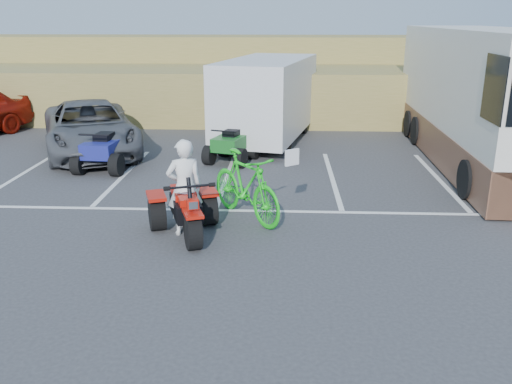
{
  "coord_description": "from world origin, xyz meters",
  "views": [
    {
      "loc": [
        1.39,
        -8.41,
        3.93
      ],
      "look_at": [
        0.96,
        0.62,
        1.0
      ],
      "focal_mm": 38.0,
      "sensor_mm": 36.0,
      "label": 1
    }
  ],
  "objects_px": {
    "rv_motorhome": "(480,106)",
    "quad_atv_blue": "(107,170)",
    "red_trike_atv": "(188,236)",
    "rider": "(185,187)",
    "quad_atv_green": "(232,162)",
    "grey_pickup": "(90,128)",
    "cargo_trailer": "(267,97)",
    "green_dirt_bike": "(246,186)"
  },
  "relations": [
    {
      "from": "rv_motorhome",
      "to": "quad_atv_blue",
      "type": "xyz_separation_m",
      "value": [
        -10.23,
        -1.43,
        -1.56
      ]
    },
    {
      "from": "red_trike_atv",
      "to": "rv_motorhome",
      "type": "relative_size",
      "value": 0.18
    },
    {
      "from": "rider",
      "to": "quad_atv_green",
      "type": "relative_size",
      "value": 1.17
    },
    {
      "from": "grey_pickup",
      "to": "cargo_trailer",
      "type": "xyz_separation_m",
      "value": [
        5.28,
        1.96,
        0.67
      ]
    },
    {
      "from": "quad_atv_blue",
      "to": "red_trike_atv",
      "type": "bearing_deg",
      "value": -52.12
    },
    {
      "from": "red_trike_atv",
      "to": "quad_atv_green",
      "type": "distance_m",
      "value": 5.53
    },
    {
      "from": "quad_atv_blue",
      "to": "rv_motorhome",
      "type": "bearing_deg",
      "value": 12.57
    },
    {
      "from": "green_dirt_bike",
      "to": "rv_motorhome",
      "type": "relative_size",
      "value": 0.23
    },
    {
      "from": "rv_motorhome",
      "to": "green_dirt_bike",
      "type": "bearing_deg",
      "value": -139.93
    },
    {
      "from": "rider",
      "to": "green_dirt_bike",
      "type": "relative_size",
      "value": 0.79
    },
    {
      "from": "green_dirt_bike",
      "to": "grey_pickup",
      "type": "bearing_deg",
      "value": 95.42
    },
    {
      "from": "red_trike_atv",
      "to": "quad_atv_green",
      "type": "height_order",
      "value": "red_trike_atv"
    },
    {
      "from": "green_dirt_bike",
      "to": "grey_pickup",
      "type": "distance_m",
      "value": 7.43
    },
    {
      "from": "green_dirt_bike",
      "to": "cargo_trailer",
      "type": "bearing_deg",
      "value": 50.86
    },
    {
      "from": "rider",
      "to": "quad_atv_blue",
      "type": "bearing_deg",
      "value": -75.54
    },
    {
      "from": "red_trike_atv",
      "to": "green_dirt_bike",
      "type": "height_order",
      "value": "green_dirt_bike"
    },
    {
      "from": "grey_pickup",
      "to": "quad_atv_blue",
      "type": "height_order",
      "value": "grey_pickup"
    },
    {
      "from": "red_trike_atv",
      "to": "rv_motorhome",
      "type": "height_order",
      "value": "rv_motorhome"
    },
    {
      "from": "grey_pickup",
      "to": "quad_atv_blue",
      "type": "relative_size",
      "value": 3.2
    },
    {
      "from": "red_trike_atv",
      "to": "cargo_trailer",
      "type": "distance_m",
      "value": 8.62
    },
    {
      "from": "cargo_trailer",
      "to": "quad_atv_green",
      "type": "relative_size",
      "value": 3.85
    },
    {
      "from": "quad_atv_blue",
      "to": "quad_atv_green",
      "type": "distance_m",
      "value": 3.46
    },
    {
      "from": "red_trike_atv",
      "to": "green_dirt_bike",
      "type": "relative_size",
      "value": 0.77
    },
    {
      "from": "green_dirt_bike",
      "to": "grey_pickup",
      "type": "xyz_separation_m",
      "value": [
        -5.05,
        5.45,
        0.07
      ]
    },
    {
      "from": "red_trike_atv",
      "to": "grey_pickup",
      "type": "distance_m",
      "value": 7.64
    },
    {
      "from": "rider",
      "to": "rv_motorhome",
      "type": "height_order",
      "value": "rv_motorhome"
    },
    {
      "from": "grey_pickup",
      "to": "red_trike_atv",
      "type": "bearing_deg",
      "value": -81.57
    },
    {
      "from": "rv_motorhome",
      "to": "quad_atv_blue",
      "type": "distance_m",
      "value": 10.44
    },
    {
      "from": "cargo_trailer",
      "to": "quad_atv_green",
      "type": "height_order",
      "value": "cargo_trailer"
    },
    {
      "from": "cargo_trailer",
      "to": "red_trike_atv",
      "type": "bearing_deg",
      "value": -86.31
    },
    {
      "from": "red_trike_atv",
      "to": "cargo_trailer",
      "type": "relative_size",
      "value": 0.29
    },
    {
      "from": "cargo_trailer",
      "to": "quad_atv_green",
      "type": "bearing_deg",
      "value": -95.44
    },
    {
      "from": "grey_pickup",
      "to": "quad_atv_blue",
      "type": "xyz_separation_m",
      "value": [
        1.05,
        -1.92,
        -0.76
      ]
    },
    {
      "from": "red_trike_atv",
      "to": "quad_atv_blue",
      "type": "xyz_separation_m",
      "value": [
        -2.97,
        4.53,
        0.0
      ]
    },
    {
      "from": "green_dirt_bike",
      "to": "cargo_trailer",
      "type": "distance_m",
      "value": 7.45
    },
    {
      "from": "cargo_trailer",
      "to": "quad_atv_blue",
      "type": "xyz_separation_m",
      "value": [
        -4.23,
        -3.88,
        -1.44
      ]
    },
    {
      "from": "rider",
      "to": "green_dirt_bike",
      "type": "height_order",
      "value": "rider"
    },
    {
      "from": "rider",
      "to": "rv_motorhome",
      "type": "xyz_separation_m",
      "value": [
        7.3,
        5.82,
        0.65
      ]
    },
    {
      "from": "rider",
      "to": "quad_atv_green",
      "type": "xyz_separation_m",
      "value": [
        0.39,
        5.38,
        -0.92
      ]
    },
    {
      "from": "green_dirt_bike",
      "to": "grey_pickup",
      "type": "relative_size",
      "value": 0.42
    },
    {
      "from": "grey_pickup",
      "to": "rider",
      "type": "bearing_deg",
      "value": -81.31
    },
    {
      "from": "rv_motorhome",
      "to": "red_trike_atv",
      "type": "bearing_deg",
      "value": -139.11
    }
  ]
}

